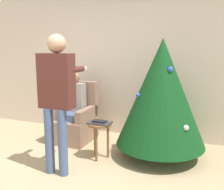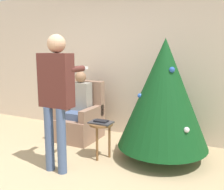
{
  "view_description": "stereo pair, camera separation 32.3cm",
  "coord_description": "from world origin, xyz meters",
  "views": [
    {
      "loc": [
        1.79,
        -2.41,
        1.64
      ],
      "look_at": [
        0.51,
        0.85,
        1.01
      ],
      "focal_mm": 42.0,
      "sensor_mm": 36.0,
      "label": 1
    },
    {
      "loc": [
        2.08,
        -2.28,
        1.64
      ],
      "look_at": [
        0.51,
        0.85,
        1.01
      ],
      "focal_mm": 42.0,
      "sensor_mm": 36.0,
      "label": 2
    }
  ],
  "objects": [
    {
      "name": "book",
      "position": [
        0.26,
        0.99,
        0.57
      ],
      "size": [
        0.2,
        0.12,
        0.02
      ],
      "color": "black",
      "rests_on": "laptop"
    },
    {
      "name": "person_standing",
      "position": [
        -0.06,
        0.38,
        1.1
      ],
      "size": [
        0.46,
        0.57,
        1.81
      ],
      "color": "#475B84",
      "rests_on": "ground_plane"
    },
    {
      "name": "wall_back",
      "position": [
        0.0,
        2.23,
        1.35
      ],
      "size": [
        8.0,
        0.06,
        2.7
      ],
      "color": "beige",
      "rests_on": "ground_plane"
    },
    {
      "name": "laptop",
      "position": [
        0.26,
        0.99,
        0.55
      ],
      "size": [
        0.34,
        0.23,
        0.02
      ],
      "color": "#38383D",
      "rests_on": "side_stool"
    },
    {
      "name": "armchair",
      "position": [
        -0.5,
        1.59,
        0.34
      ],
      "size": [
        0.68,
        0.74,
        1.04
      ],
      "color": "#93705B",
      "rests_on": "ground_plane"
    },
    {
      "name": "person_seated",
      "position": [
        -0.5,
        1.55,
        0.67
      ],
      "size": [
        0.36,
        0.46,
        1.23
      ],
      "color": "#475B84",
      "rests_on": "ground_plane"
    },
    {
      "name": "christmas_tree",
      "position": [
        1.09,
        1.38,
        0.99
      ],
      "size": [
        1.32,
        1.32,
        1.78
      ],
      "color": "brown",
      "rests_on": "ground_plane"
    },
    {
      "name": "ground_plane",
      "position": [
        0.0,
        0.0,
        0.0
      ],
      "size": [
        14.0,
        14.0,
        0.0
      ],
      "primitive_type": "plane",
      "color": "tan"
    },
    {
      "name": "side_stool",
      "position": [
        0.26,
        0.99,
        0.43
      ],
      "size": [
        0.35,
        0.35,
        0.54
      ],
      "color": "brown",
      "rests_on": "ground_plane"
    }
  ]
}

